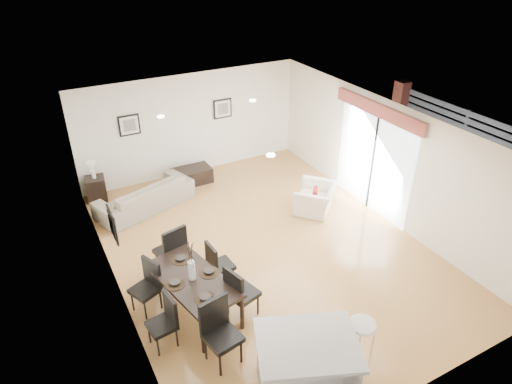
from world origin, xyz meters
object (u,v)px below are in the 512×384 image
armchair (315,199)px  side_table (96,189)px  dining_chair_foot (172,249)px  kitchen_island (306,367)px  dining_chair_wnear (166,319)px  dining_table (193,282)px  dining_chair_enear (239,291)px  dining_chair_efar (217,263)px  dining_chair_head (219,328)px  dining_chair_wfar (148,283)px  sofa (145,195)px  bar_stool (362,329)px  coffee_table (192,175)px

armchair → side_table: size_ratio=1.63×
dining_chair_foot → kitchen_island: size_ratio=0.66×
dining_chair_wnear → dining_table: bearing=117.2°
dining_chair_enear → side_table: size_ratio=1.71×
dining_chair_wnear → dining_chair_efar: dining_chair_efar is taller
dining_chair_wnear → dining_chair_head: bearing=35.8°
dining_chair_head → kitchen_island: size_ratio=0.65×
kitchen_island → dining_chair_foot: bearing=125.7°
dining_chair_foot → dining_chair_wnear: bearing=53.1°
dining_chair_wfar → dining_chair_head: dining_chair_head is taller
sofa → dining_chair_enear: bearing=76.9°
armchair → dining_chair_wfar: (-4.36, -1.27, 0.22)m
dining_chair_foot → side_table: bearing=-92.4°
armchair → dining_table: dining_table is taller
side_table → dining_chair_foot: bearing=-78.7°
dining_table → dining_chair_head: dining_chair_head is taller
armchair → kitchen_island: kitchen_island is taller
dining_chair_enear → kitchen_island: bearing=170.6°
dining_chair_enear → bar_stool: dining_chair_enear is taller
dining_chair_foot → side_table: 3.68m
dining_chair_head → dining_chair_efar: bearing=56.8°
dining_chair_wnear → dining_chair_enear: (1.26, -0.03, 0.06)m
dining_chair_wnear → kitchen_island: bearing=31.7°
dining_chair_wfar → side_table: size_ratio=1.61×
bar_stool → side_table: bearing=109.6°
dining_chair_head → kitchen_island: (0.82, -1.12, -0.13)m
dining_chair_efar → dining_chair_foot: (-0.61, 0.65, 0.10)m
dining_chair_enear → dining_chair_foot: dining_chair_foot is taller
side_table → bar_stool: bar_stool is taller
armchair → coffee_table: (-2.04, 2.68, -0.12)m
sofa → bar_stool: bar_stool is taller
dining_chair_enear → dining_chair_efar: bearing=-15.5°
dining_chair_foot → side_table: dining_chair_foot is taller
dining_table → dining_chair_foot: bearing=76.9°
dining_chair_foot → coffee_table: (1.66, 3.33, -0.42)m
dining_chair_efar → dining_table: bearing=121.4°
dining_chair_enear → side_table: 5.33m
kitchen_island → bar_stool: bearing=22.4°
sofa → dining_chair_efar: (0.39, -3.32, 0.18)m
dining_chair_wfar → dining_chair_enear: 1.58m
dining_chair_head → dining_chair_enear: bearing=33.9°
armchair → dining_chair_enear: (-3.10, -2.22, 0.26)m
dining_table → dining_chair_head: (-0.02, -1.09, -0.05)m
dining_chair_efar → dining_chair_foot: dining_chair_foot is taller
dining_chair_wfar → bar_stool: (2.40, -2.69, 0.20)m
coffee_table → armchair: bearing=-52.8°
dining_chair_wfar → dining_chair_foot: dining_chair_foot is taller
dining_chair_enear → dining_chair_efar: dining_chair_enear is taller
dining_chair_enear → coffee_table: (1.06, 4.89, -0.38)m
dining_chair_enear → dining_chair_foot: size_ratio=0.93×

